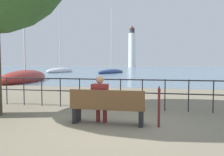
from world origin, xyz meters
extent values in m
plane|color=#7A705B|center=(0.00, 0.00, 0.00)|extent=(1000.00, 1000.00, 0.00)
cube|color=slate|center=(0.00, 158.87, 0.00)|extent=(600.00, 300.00, 0.01)
cube|color=brown|center=(0.00, 0.00, 0.42)|extent=(1.91, 0.45, 0.05)
cube|color=brown|center=(0.00, -0.21, 0.68)|extent=(1.91, 0.04, 0.45)
cube|color=black|center=(-0.85, 0.00, 0.20)|extent=(0.10, 0.41, 0.40)
cube|color=black|center=(0.85, 0.00, 0.20)|extent=(0.10, 0.41, 0.40)
cylinder|color=maroon|center=(-0.31, 0.16, 0.23)|extent=(0.11, 0.11, 0.45)
cylinder|color=maroon|center=(-0.12, 0.16, 0.23)|extent=(0.11, 0.11, 0.45)
cube|color=maroon|center=(-0.21, 0.07, 0.50)|extent=(0.35, 0.26, 0.14)
cube|color=maroon|center=(-0.21, -0.02, 0.74)|extent=(0.42, 0.24, 0.58)
sphere|color=#A87A5B|center=(-0.21, -0.02, 1.14)|extent=(0.20, 0.20, 0.20)
cylinder|color=black|center=(-4.45, 1.92, 0.53)|extent=(0.04, 0.04, 1.05)
cylinder|color=black|center=(-3.71, 1.92, 0.53)|extent=(0.04, 0.04, 1.05)
cylinder|color=black|center=(-2.97, 1.92, 0.53)|extent=(0.04, 0.04, 1.05)
cylinder|color=black|center=(-2.23, 1.92, 0.53)|extent=(0.04, 0.04, 1.05)
cylinder|color=black|center=(-1.48, 1.92, 0.53)|extent=(0.04, 0.04, 1.05)
cylinder|color=black|center=(-0.74, 1.92, 0.53)|extent=(0.04, 0.04, 1.05)
cylinder|color=black|center=(0.00, 1.92, 0.53)|extent=(0.04, 0.04, 1.05)
cylinder|color=black|center=(0.74, 1.92, 0.53)|extent=(0.04, 0.04, 1.05)
cylinder|color=black|center=(1.48, 1.92, 0.53)|extent=(0.04, 0.04, 1.05)
cylinder|color=black|center=(2.23, 1.92, 0.53)|extent=(0.04, 0.04, 1.05)
cylinder|color=black|center=(2.97, 1.92, 0.53)|extent=(0.04, 0.04, 1.05)
cylinder|color=black|center=(0.00, 1.92, 1.02)|extent=(10.39, 0.04, 0.04)
cylinder|color=black|center=(0.00, 1.92, 0.58)|extent=(10.39, 0.04, 0.04)
cylinder|color=maroon|center=(1.28, -0.03, 0.45)|extent=(0.06, 0.06, 0.90)
cone|color=maroon|center=(1.28, -0.03, 0.97)|extent=(0.09, 0.09, 0.12)
ellipsoid|color=maroon|center=(-10.78, 12.66, 0.30)|extent=(4.33, 9.28, 1.49)
cylinder|color=silver|center=(-10.78, 12.66, 5.19)|extent=(0.14, 0.14, 8.90)
ellipsoid|color=navy|center=(-7.03, 33.26, 0.21)|extent=(4.38, 8.76, 1.05)
cylinder|color=silver|center=(-7.03, 33.26, 6.15)|extent=(0.14, 0.14, 11.25)
ellipsoid|color=silver|center=(-17.78, 34.85, 0.27)|extent=(3.49, 8.76, 1.35)
cylinder|color=silver|center=(-17.78, 34.85, 6.63)|extent=(0.14, 0.14, 11.91)
cylinder|color=white|center=(-14.17, 125.66, 10.12)|extent=(4.19, 4.19, 20.23)
cylinder|color=#2D2D33|center=(-14.17, 125.66, 21.47)|extent=(2.93, 2.93, 2.47)
cone|color=#4C1E19|center=(-14.17, 125.66, 23.69)|extent=(3.35, 3.35, 1.97)
camera|label=1|loc=(1.25, -5.42, 1.53)|focal=35.00mm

